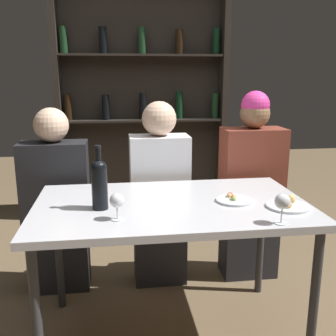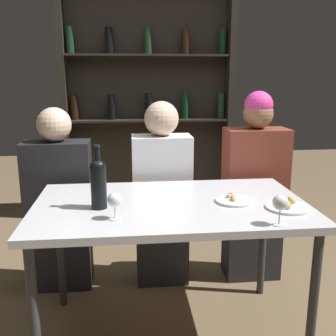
# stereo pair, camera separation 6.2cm
# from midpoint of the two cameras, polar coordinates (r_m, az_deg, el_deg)

# --- Properties ---
(ground_plane) EXTENTS (10.00, 10.00, 0.00)m
(ground_plane) POSITION_cam_midpoint_polar(r_m,az_deg,el_deg) (2.34, -0.39, -22.75)
(ground_plane) COLOR brown
(dining_table) EXTENTS (1.36, 0.80, 0.75)m
(dining_table) POSITION_cam_midpoint_polar(r_m,az_deg,el_deg) (2.01, -0.42, -6.76)
(dining_table) COLOR silver
(dining_table) RESTS_ON ground_plane
(wine_rack_wall) EXTENTS (1.62, 0.21, 2.41)m
(wine_rack_wall) POSITION_cam_midpoint_polar(r_m,az_deg,el_deg) (3.81, -4.24, 11.34)
(wine_rack_wall) COLOR #28231E
(wine_rack_wall) RESTS_ON ground_plane
(wine_bottle) EXTENTS (0.08, 0.08, 0.31)m
(wine_bottle) POSITION_cam_midpoint_polar(r_m,az_deg,el_deg) (1.89, -10.86, -1.98)
(wine_bottle) COLOR black
(wine_bottle) RESTS_ON dining_table
(wine_glass_0) EXTENTS (0.07, 0.07, 0.14)m
(wine_glass_0) POSITION_cam_midpoint_polar(r_m,az_deg,el_deg) (1.75, 15.30, -4.84)
(wine_glass_0) COLOR silver
(wine_glass_0) RESTS_ON dining_table
(wine_glass_1) EXTENTS (0.07, 0.07, 0.12)m
(wine_glass_1) POSITION_cam_midpoint_polar(r_m,az_deg,el_deg) (1.75, -8.43, -4.83)
(wine_glass_1) COLOR silver
(wine_glass_1) RESTS_ON dining_table
(food_plate_0) EXTENTS (0.19, 0.19, 0.03)m
(food_plate_0) POSITION_cam_midpoint_polar(r_m,az_deg,el_deg) (2.03, 8.74, -4.57)
(food_plate_0) COLOR silver
(food_plate_0) RESTS_ON dining_table
(food_plate_1) EXTENTS (0.21, 0.21, 0.05)m
(food_plate_1) POSITION_cam_midpoint_polar(r_m,az_deg,el_deg) (1.99, 16.17, -5.16)
(food_plate_1) COLOR silver
(food_plate_1) RESTS_ON dining_table
(seated_person_left) EXTENTS (0.41, 0.22, 1.18)m
(seated_person_left) POSITION_cam_midpoint_polar(r_m,az_deg,el_deg) (2.62, -16.49, -5.39)
(seated_person_left) COLOR #26262B
(seated_person_left) RESTS_ON ground_plane
(seated_person_center) EXTENTS (0.38, 0.22, 1.22)m
(seated_person_center) POSITION_cam_midpoint_polar(r_m,az_deg,el_deg) (2.59, -1.92, -4.49)
(seated_person_center) COLOR #26262B
(seated_person_center) RESTS_ON ground_plane
(seated_person_right) EXTENTS (0.41, 0.22, 1.28)m
(seated_person_right) POSITION_cam_midpoint_polar(r_m,az_deg,el_deg) (2.71, 11.32, -3.20)
(seated_person_right) COLOR #26262B
(seated_person_right) RESTS_ON ground_plane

